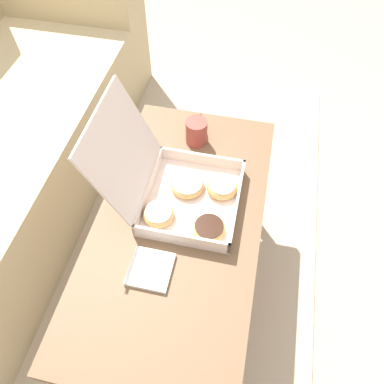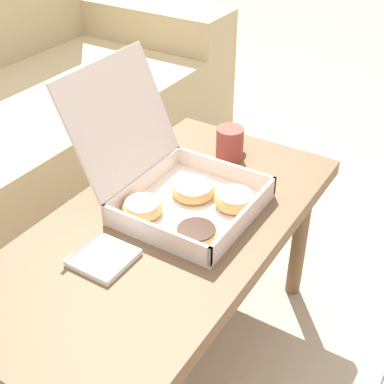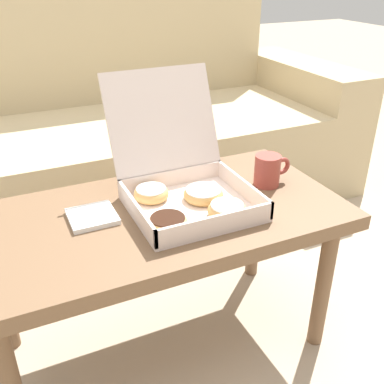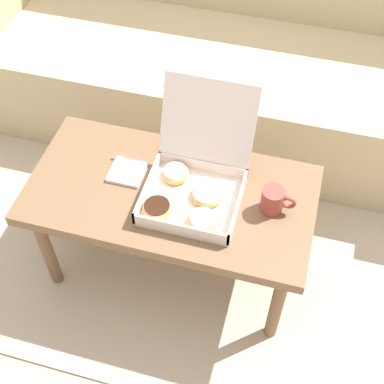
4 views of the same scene
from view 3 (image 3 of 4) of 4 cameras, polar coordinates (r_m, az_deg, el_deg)
ground_plane at (r=1.51m, az=-5.23°, el=-15.74°), size 12.00×12.00×0.00m
area_rug at (r=1.73m, az=-8.71°, el=-9.29°), size 2.57×1.86×0.01m
couch at (r=2.04m, az=-13.71°, el=6.03°), size 2.45×0.84×0.93m
coffee_table at (r=1.17m, az=-4.05°, el=-4.83°), size 0.95×0.48×0.46m
pastry_box at (r=1.15m, az=-0.96°, el=0.82°), size 0.30×0.39×0.31m
coffee_mug at (r=1.27m, az=9.66°, el=2.76°), size 0.11×0.07×0.09m
napkin_stack at (r=1.13m, az=-12.55°, el=-3.05°), size 0.11×0.11×0.01m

